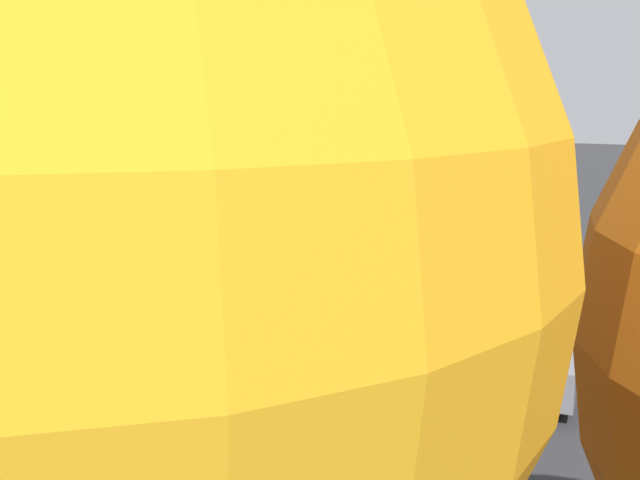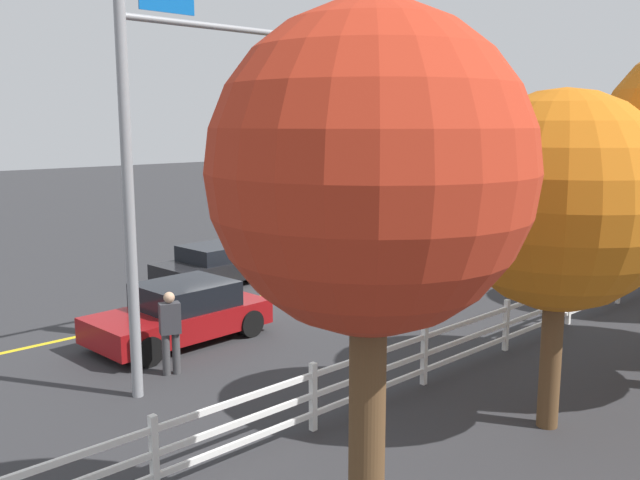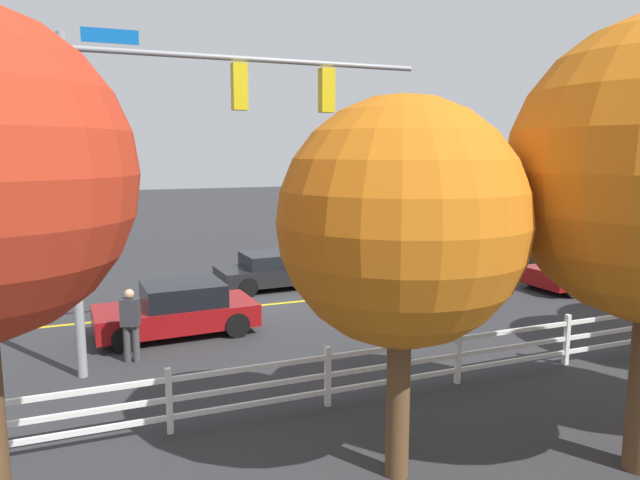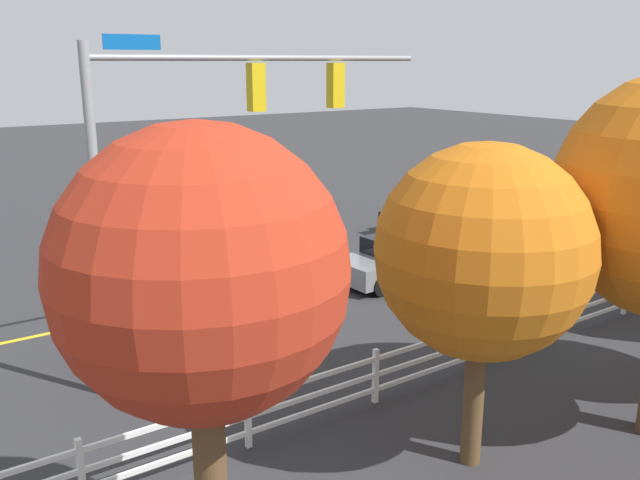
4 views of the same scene
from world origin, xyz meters
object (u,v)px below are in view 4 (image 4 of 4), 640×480
car_0 (396,259)px  tree_0 (483,252)px  car_1 (538,233)px  car_4 (437,214)px  tree_3 (201,276)px  car_3 (175,311)px  pedestrian (150,334)px  car_2 (245,250)px

car_0 → tree_0: 10.39m
car_0 → car_1: car_0 is taller
car_0 → car_4: bearing=-147.1°
tree_3 → car_0: bearing=-139.7°
car_1 → tree_3: size_ratio=0.66×
car_1 → car_3: bearing=-1.7°
car_1 → tree_3: 19.43m
pedestrian → car_0: bearing=123.3°
car_0 → car_3: car_0 is taller
car_0 → pedestrian: pedestrian is taller
car_0 → car_2: car_0 is taller
car_2 → car_4: 8.65m
car_2 → car_3: bearing=-138.2°
car_0 → tree_3: (10.54, 8.93, 3.78)m
car_4 → tree_0: bearing=-130.5°
car_1 → car_2: (9.76, -4.08, -0.02)m
car_3 → car_1: bearing=177.1°
car_2 → car_0: bearing=-51.5°
car_1 → car_2: bearing=-24.4°
car_0 → car_4: car_4 is taller
car_2 → tree_3: bearing=-122.3°
car_4 → car_3: bearing=-161.1°
pedestrian → tree_3: bearing=6.0°
car_1 → car_3: 13.90m
car_2 → pedestrian: 7.92m
car_2 → pedestrian: pedestrian is taller
car_1 → car_3: (13.90, -0.01, 0.02)m
car_3 → car_4: 13.42m
car_2 → tree_0: bearing=-102.7°
car_1 → car_4: (1.11, -4.07, 0.08)m
car_2 → tree_3: 15.12m
pedestrian → tree_0: size_ratio=0.31×
car_0 → tree_0: bearing=54.4°
pedestrian → car_1: bearing=116.8°
car_3 → car_2: bearing=-138.4°
car_1 → pedestrian: 15.28m
car_0 → car_3: size_ratio=0.97×
car_1 → car_0: bearing=-4.3°
car_2 → pedestrian: bearing=-135.9°
car_3 → pedestrian: bearing=50.0°
tree_0 → car_0: bearing=-123.3°
car_0 → tree_3: tree_3 is taller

